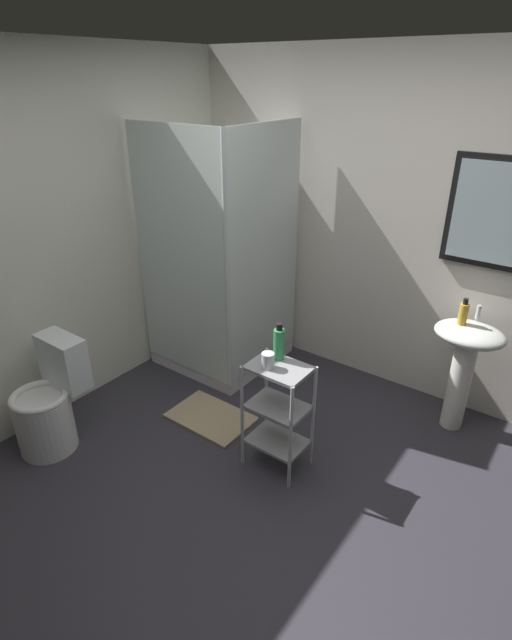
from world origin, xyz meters
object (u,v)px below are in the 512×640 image
object	(u,v)px
storage_cart	(278,409)
hand_soap_bottle	(463,313)
toilet	(49,405)
bath_mat	(211,417)
body_wash_bottle_green	(279,343)
shower_stall	(223,316)
pedestal_sink	(465,356)
rinse_cup	(268,360)

from	to	relation	value
storage_cart	hand_soap_bottle	distance (m)	1.37
toilet	storage_cart	xyz separation A→B (m)	(1.33, 0.74, 0.12)
bath_mat	body_wash_bottle_green	bearing A→B (deg)	-1.86
storage_cart	body_wash_bottle_green	xyz separation A→B (m)	(-0.05, 0.08, 0.41)
shower_stall	body_wash_bottle_green	xyz separation A→B (m)	(1.01, -0.68, 0.38)
hand_soap_bottle	body_wash_bottle_green	size ratio (longest dim) A/B	0.76
toilet	body_wash_bottle_green	world-z (taller)	body_wash_bottle_green
shower_stall	toilet	bearing A→B (deg)	-100.10
shower_stall	storage_cart	world-z (taller)	shower_stall
hand_soap_bottle	body_wash_bottle_green	xyz separation A→B (m)	(-0.79, -0.99, -0.04)
hand_soap_bottle	bath_mat	size ratio (longest dim) A/B	0.30
pedestal_sink	rinse_cup	xyz separation A→B (m)	(-0.84, -1.13, 0.21)
toilet	bath_mat	bearing A→B (deg)	50.99
storage_cart	rinse_cup	bearing A→B (deg)	-137.27
hand_soap_bottle	rinse_cup	distance (m)	1.36
pedestal_sink	body_wash_bottle_green	xyz separation A→B (m)	(-0.85, -1.00, 0.27)
bath_mat	pedestal_sink	bearing A→B (deg)	34.14
toilet	body_wash_bottle_green	bearing A→B (deg)	32.52
shower_stall	rinse_cup	size ratio (longest dim) A/B	20.79
pedestal_sink	storage_cart	bearing A→B (deg)	-126.31
toilet	rinse_cup	xyz separation A→B (m)	(1.29, 0.69, 0.47)
bath_mat	hand_soap_bottle	bearing A→B (deg)	35.00
body_wash_bottle_green	bath_mat	world-z (taller)	body_wash_bottle_green
storage_cart	pedestal_sink	bearing A→B (deg)	53.69
toilet	hand_soap_bottle	distance (m)	2.80
toilet	hand_soap_bottle	world-z (taller)	hand_soap_bottle
shower_stall	storage_cart	distance (m)	1.31
toilet	rinse_cup	bearing A→B (deg)	28.34
body_wash_bottle_green	toilet	bearing A→B (deg)	-147.48
hand_soap_bottle	rinse_cup	world-z (taller)	hand_soap_bottle
storage_cart	toilet	bearing A→B (deg)	-151.04
rinse_cup	bath_mat	size ratio (longest dim) A/B	0.16
pedestal_sink	toilet	size ratio (longest dim) A/B	1.07
hand_soap_bottle	bath_mat	bearing A→B (deg)	-145.00
pedestal_sink	storage_cart	distance (m)	1.35
toilet	bath_mat	size ratio (longest dim) A/B	1.27
body_wash_bottle_green	rinse_cup	bearing A→B (deg)	-87.14
storage_cart	bath_mat	xyz separation A→B (m)	(-0.66, 0.10, -0.43)
body_wash_bottle_green	shower_stall	bearing A→B (deg)	146.33
shower_stall	hand_soap_bottle	xyz separation A→B (m)	(1.80, 0.32, 0.42)
toilet	body_wash_bottle_green	distance (m)	1.61
toilet	hand_soap_bottle	bearing A→B (deg)	41.20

